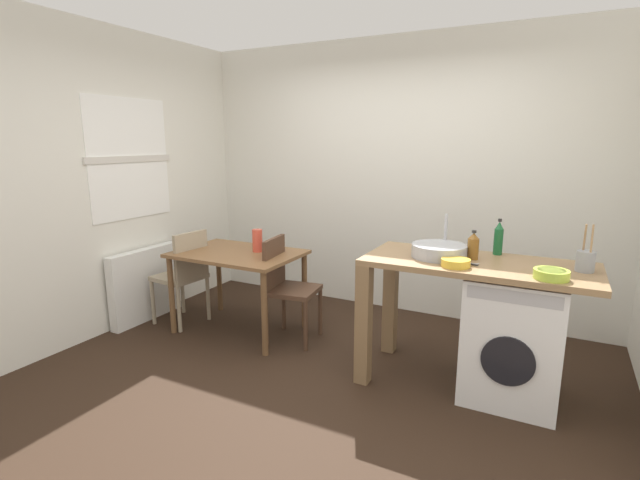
% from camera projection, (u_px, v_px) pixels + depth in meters
% --- Properties ---
extents(ground_plane, '(5.46, 5.46, 0.00)m').
position_uv_depth(ground_plane, '(315.00, 379.00, 3.43)').
color(ground_plane, black).
extents(wall_back, '(4.60, 0.10, 2.70)m').
position_uv_depth(wall_back, '(397.00, 178.00, 4.66)').
color(wall_back, silver).
rests_on(wall_back, ground_plane).
extents(wall_window_side, '(0.12, 3.80, 2.70)m').
position_uv_depth(wall_window_side, '(100.00, 183.00, 4.11)').
color(wall_window_side, silver).
rests_on(wall_window_side, ground_plane).
extents(radiator, '(0.10, 0.80, 0.70)m').
position_uv_depth(radiator, '(146.00, 285.00, 4.52)').
color(radiator, white).
rests_on(radiator, ground_plane).
extents(dining_table, '(1.10, 0.76, 0.74)m').
position_uv_depth(dining_table, '(238.00, 262.00, 4.19)').
color(dining_table, brown).
rests_on(dining_table, ground_plane).
extents(chair_person_seat, '(0.43, 0.43, 0.90)m').
position_uv_depth(chair_person_seat, '(184.00, 272.00, 4.37)').
color(chair_person_seat, gray).
rests_on(chair_person_seat, ground_plane).
extents(chair_opposite, '(0.45, 0.45, 0.90)m').
position_uv_depth(chair_opposite, '(286.00, 283.00, 4.04)').
color(chair_opposite, '#4C3323').
rests_on(chair_opposite, ground_plane).
extents(kitchen_counter, '(1.50, 0.68, 0.92)m').
position_uv_depth(kitchen_counter, '(445.00, 280.00, 3.27)').
color(kitchen_counter, olive).
rests_on(kitchen_counter, ground_plane).
extents(washing_machine, '(0.60, 0.61, 0.86)m').
position_uv_depth(washing_machine, '(513.00, 337.00, 3.12)').
color(washing_machine, white).
rests_on(washing_machine, ground_plane).
extents(sink_basin, '(0.38, 0.38, 0.09)m').
position_uv_depth(sink_basin, '(439.00, 251.00, 3.25)').
color(sink_basin, '#9EA0A5').
rests_on(sink_basin, kitchen_counter).
extents(tap, '(0.02, 0.02, 0.28)m').
position_uv_depth(tap, '(446.00, 233.00, 3.39)').
color(tap, '#B2B2B7').
rests_on(tap, kitchen_counter).
extents(bottle_tall_green, '(0.08, 0.08, 0.20)m').
position_uv_depth(bottle_tall_green, '(473.00, 246.00, 3.19)').
color(bottle_tall_green, brown).
rests_on(bottle_tall_green, kitchen_counter).
extents(bottle_squat_brown, '(0.06, 0.06, 0.26)m').
position_uv_depth(bottle_squat_brown, '(498.00, 238.00, 3.31)').
color(bottle_squat_brown, '#19592D').
rests_on(bottle_squat_brown, kitchen_counter).
extents(mixing_bowl, '(0.19, 0.19, 0.05)m').
position_uv_depth(mixing_bowl, '(456.00, 262.00, 3.01)').
color(mixing_bowl, gold).
rests_on(mixing_bowl, kitchen_counter).
extents(utensil_crock, '(0.11, 0.11, 0.30)m').
position_uv_depth(utensil_crock, '(585.00, 261.00, 2.89)').
color(utensil_crock, gray).
rests_on(utensil_crock, kitchen_counter).
extents(colander, '(0.20, 0.20, 0.06)m').
position_uv_depth(colander, '(551.00, 274.00, 2.74)').
color(colander, '#A8C63D').
rests_on(colander, kitchen_counter).
extents(vase, '(0.09, 0.09, 0.20)m').
position_uv_depth(vase, '(257.00, 241.00, 4.17)').
color(vase, '#D84C38').
rests_on(vase, dining_table).
extents(scissors, '(0.15, 0.06, 0.01)m').
position_uv_depth(scissors, '(467.00, 263.00, 3.08)').
color(scissors, '#B2B2B7').
rests_on(scissors, kitchen_counter).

